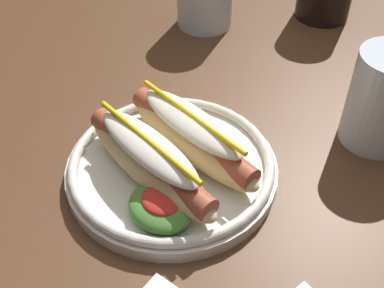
{
  "coord_description": "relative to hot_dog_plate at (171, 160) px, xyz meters",
  "views": [
    {
      "loc": [
        0.37,
        -0.43,
        1.14
      ],
      "look_at": [
        0.06,
        -0.17,
        0.77
      ],
      "focal_mm": 44.97,
      "sensor_mm": 36.0,
      "label": 1
    }
  ],
  "objects": [
    {
      "name": "dining_table",
      "position": [
        -0.07,
        0.2,
        -0.13
      ],
      "size": [
        1.15,
        0.95,
        0.74
      ],
      "color": "#51331E",
      "rests_on": "ground_plane"
    },
    {
      "name": "extra_cup",
      "position": [
        0.11,
        0.23,
        0.03
      ],
      "size": [
        0.08,
        0.08,
        0.12
      ],
      "primitive_type": "cylinder",
      "color": "silver",
      "rests_on": "dining_table"
    },
    {
      "name": "hot_dog_plate",
      "position": [
        0.0,
        0.0,
        0.0
      ],
      "size": [
        0.24,
        0.24,
        0.08
      ],
      "color": "silver",
      "rests_on": "dining_table"
    }
  ]
}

